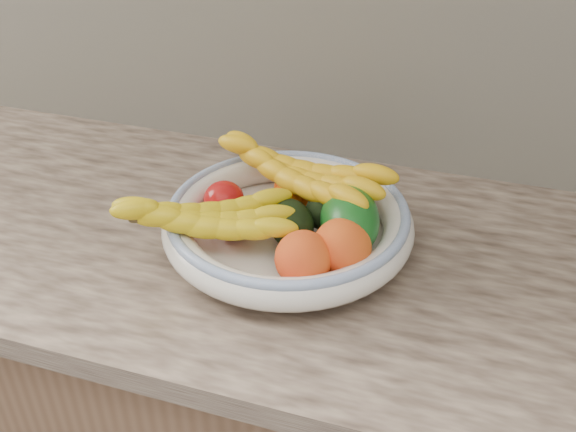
# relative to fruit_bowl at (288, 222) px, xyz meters

# --- Properties ---
(kitchen_counter) EXTENTS (2.44, 0.66, 1.40)m
(kitchen_counter) POSITION_rel_fruit_bowl_xyz_m (0.00, 0.03, -0.48)
(kitchen_counter) COLOR brown
(kitchen_counter) RESTS_ON ground
(fruit_bowl) EXTENTS (0.39, 0.39, 0.08)m
(fruit_bowl) POSITION_rel_fruit_bowl_xyz_m (0.00, 0.00, 0.00)
(fruit_bowl) COLOR silver
(fruit_bowl) RESTS_ON kitchen_counter
(clementine_back_left) EXTENTS (0.07, 0.07, 0.05)m
(clementine_back_left) POSITION_rel_fruit_bowl_xyz_m (-0.02, 0.09, 0.01)
(clementine_back_left) COLOR #E64804
(clementine_back_left) RESTS_ON fruit_bowl
(clementine_back_right) EXTENTS (0.07, 0.07, 0.05)m
(clementine_back_right) POSITION_rel_fruit_bowl_xyz_m (0.03, 0.11, 0.01)
(clementine_back_right) COLOR #FF5405
(clementine_back_right) RESTS_ON fruit_bowl
(clementine_back_mid) EXTENTS (0.07, 0.07, 0.05)m
(clementine_back_mid) POSITION_rel_fruit_bowl_xyz_m (-0.00, 0.09, 0.01)
(clementine_back_mid) COLOR #F95705
(clementine_back_mid) RESTS_ON fruit_bowl
(clementine_extra) EXTENTS (0.05, 0.05, 0.05)m
(clementine_extra) POSITION_rel_fruit_bowl_xyz_m (-0.02, 0.06, 0.01)
(clementine_extra) COLOR #F26005
(clementine_extra) RESTS_ON fruit_bowl
(tomato_left) EXTENTS (0.08, 0.08, 0.06)m
(tomato_left) POSITION_rel_fruit_bowl_xyz_m (-0.11, 0.01, 0.01)
(tomato_left) COLOR #B11010
(tomato_left) RESTS_ON fruit_bowl
(tomato_near_left) EXTENTS (0.07, 0.07, 0.06)m
(tomato_near_left) POSITION_rel_fruit_bowl_xyz_m (-0.08, -0.04, 0.01)
(tomato_near_left) COLOR #B90E00
(tomato_near_left) RESTS_ON fruit_bowl
(avocado_center) EXTENTS (0.11, 0.12, 0.07)m
(avocado_center) POSITION_rel_fruit_bowl_xyz_m (0.01, -0.02, 0.02)
(avocado_center) COLOR black
(avocado_center) RESTS_ON fruit_bowl
(avocado_right) EXTENTS (0.12, 0.12, 0.07)m
(avocado_right) POSITION_rel_fruit_bowl_xyz_m (0.06, 0.04, 0.02)
(avocado_right) COLOR black
(avocado_right) RESTS_ON fruit_bowl
(green_mango) EXTENTS (0.15, 0.16, 0.12)m
(green_mango) POSITION_rel_fruit_bowl_xyz_m (0.10, -0.01, 0.03)
(green_mango) COLOR #0E4A13
(green_mango) RESTS_ON fruit_bowl
(peach_front) EXTENTS (0.11, 0.11, 0.08)m
(peach_front) POSITION_rel_fruit_bowl_xyz_m (0.06, -0.10, 0.02)
(peach_front) COLOR orange
(peach_front) RESTS_ON fruit_bowl
(peach_right) EXTENTS (0.11, 0.11, 0.08)m
(peach_right) POSITION_rel_fruit_bowl_xyz_m (0.10, -0.06, 0.02)
(peach_right) COLOR orange
(peach_right) RESTS_ON fruit_bowl
(banana_bunch_back) EXTENTS (0.35, 0.21, 0.09)m
(banana_bunch_back) POSITION_rel_fruit_bowl_xyz_m (-0.01, 0.07, 0.04)
(banana_bunch_back) COLOR yellow
(banana_bunch_back) RESTS_ON fruit_bowl
(banana_bunch_front) EXTENTS (0.30, 0.21, 0.08)m
(banana_bunch_front) POSITION_rel_fruit_bowl_xyz_m (-0.10, -0.08, 0.03)
(banana_bunch_front) COLOR yellow
(banana_bunch_front) RESTS_ON fruit_bowl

